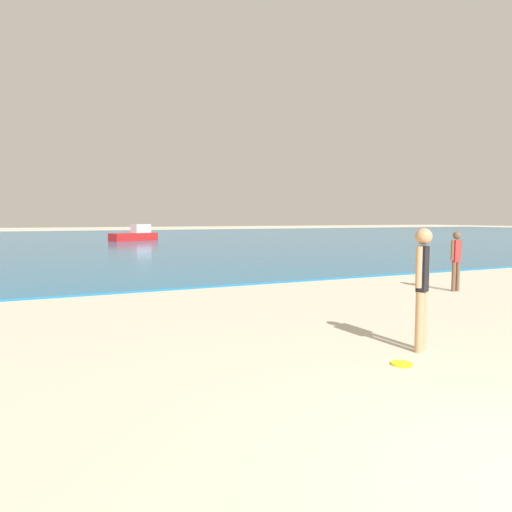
# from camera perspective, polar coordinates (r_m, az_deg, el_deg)

# --- Properties ---
(water) EXTENTS (160.00, 60.00, 0.06)m
(water) POSITION_cam_1_polar(r_m,az_deg,el_deg) (41.65, -20.20, 1.92)
(water) COLOR #1E6B9E
(water) RESTS_ON ground
(person_standing) EXTENTS (0.36, 0.23, 1.72)m
(person_standing) POSITION_cam_1_polar(r_m,az_deg,el_deg) (6.72, 20.03, -3.05)
(person_standing) COLOR tan
(person_standing) RESTS_ON ground
(frisbee) EXTENTS (0.27, 0.27, 0.03)m
(frisbee) POSITION_cam_1_polar(r_m,az_deg,el_deg) (6.23, 17.74, -12.69)
(frisbee) COLOR yellow
(frisbee) RESTS_ON ground
(person_distant) EXTENTS (0.35, 0.20, 1.52)m
(person_distant) POSITION_cam_1_polar(r_m,az_deg,el_deg) (12.65, 23.71, -0.16)
(person_distant) COLOR brown
(person_distant) RESTS_ON ground
(boat_far) EXTENTS (4.03, 2.71, 1.31)m
(boat_far) POSITION_cam_1_polar(r_m,az_deg,el_deg) (38.11, -14.82, 2.55)
(boat_far) COLOR red
(boat_far) RESTS_ON water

